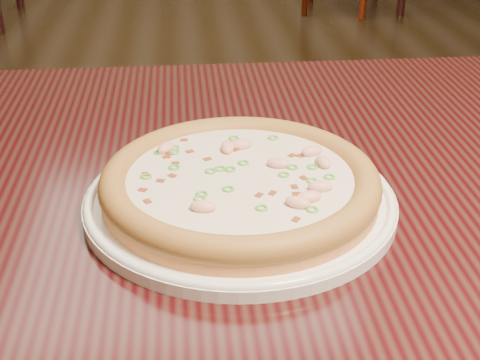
{
  "coord_description": "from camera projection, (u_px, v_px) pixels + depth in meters",
  "views": [
    {
      "loc": [
        0.07,
        -1.19,
        1.09
      ],
      "look_at": [
        0.12,
        -0.61,
        0.78
      ],
      "focal_mm": 50.0,
      "sensor_mm": 36.0,
      "label": 1
    }
  ],
  "objects": [
    {
      "name": "ground",
      "position": [
        163.0,
        354.0,
        1.55
      ],
      "size": [
        9.0,
        9.0,
        0.0
      ],
      "primitive_type": "plane",
      "color": "black"
    },
    {
      "name": "plate",
      "position": [
        240.0,
        199.0,
        0.67
      ],
      "size": [
        0.31,
        0.31,
        0.02
      ],
      "color": "white",
      "rests_on": "hero_table"
    },
    {
      "name": "pizza",
      "position": [
        240.0,
        183.0,
        0.66
      ],
      "size": [
        0.28,
        0.28,
        0.03
      ],
      "color": "#D08141",
      "rests_on": "plate"
    },
    {
      "name": "hero_table",
      "position": [
        339.0,
        253.0,
        0.77
      ],
      "size": [
        1.2,
        0.8,
        0.75
      ],
      "color": "black",
      "rests_on": "ground"
    }
  ]
}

